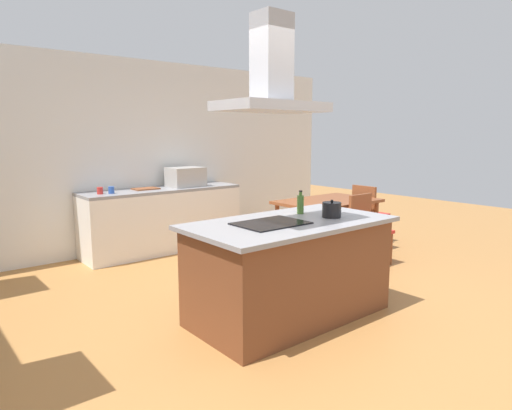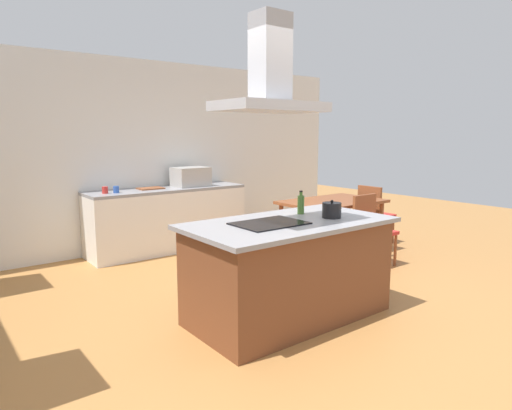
% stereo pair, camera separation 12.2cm
% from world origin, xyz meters
% --- Properties ---
extents(ground, '(16.00, 16.00, 0.00)m').
position_xyz_m(ground, '(0.00, 1.50, 0.00)').
color(ground, '#AD753D').
extents(wall_back, '(7.20, 0.10, 2.70)m').
position_xyz_m(wall_back, '(0.00, 3.25, 1.35)').
color(wall_back, white).
rests_on(wall_back, ground).
extents(kitchen_island, '(1.88, 1.01, 0.90)m').
position_xyz_m(kitchen_island, '(0.00, 0.00, 0.45)').
color(kitchen_island, brown).
rests_on(kitchen_island, ground).
extents(cooktop, '(0.60, 0.44, 0.01)m').
position_xyz_m(cooktop, '(-0.23, 0.00, 0.91)').
color(cooktop, black).
rests_on(cooktop, kitchen_island).
extents(tea_kettle, '(0.23, 0.18, 0.17)m').
position_xyz_m(tea_kettle, '(0.41, -0.12, 0.97)').
color(tea_kettle, black).
rests_on(tea_kettle, kitchen_island).
extents(olive_oil_bottle, '(0.07, 0.07, 0.23)m').
position_xyz_m(olive_oil_bottle, '(0.33, 0.20, 1.00)').
color(olive_oil_bottle, '#47722D').
rests_on(olive_oil_bottle, kitchen_island).
extents(back_counter, '(2.28, 0.62, 0.90)m').
position_xyz_m(back_counter, '(0.24, 2.88, 0.45)').
color(back_counter, white).
rests_on(back_counter, ground).
extents(countertop_microwave, '(0.50, 0.38, 0.28)m').
position_xyz_m(countertop_microwave, '(0.63, 2.88, 1.04)').
color(countertop_microwave, '#B2AFAA').
rests_on(countertop_microwave, back_counter).
extents(coffee_mug_red, '(0.08, 0.08, 0.09)m').
position_xyz_m(coffee_mug_red, '(-0.66, 2.84, 0.95)').
color(coffee_mug_red, red).
rests_on(coffee_mug_red, back_counter).
extents(coffee_mug_blue, '(0.08, 0.08, 0.09)m').
position_xyz_m(coffee_mug_blue, '(-0.52, 2.81, 0.95)').
color(coffee_mug_blue, '#2D56B2').
rests_on(coffee_mug_blue, back_counter).
extents(cutting_board, '(0.34, 0.24, 0.02)m').
position_xyz_m(cutting_board, '(0.01, 2.93, 0.91)').
color(cutting_board, brown).
rests_on(cutting_board, back_counter).
extents(dining_table, '(1.40, 0.90, 0.75)m').
position_xyz_m(dining_table, '(1.98, 1.31, 0.67)').
color(dining_table, brown).
rests_on(dining_table, ground).
extents(chair_facing_island, '(0.42, 0.42, 0.89)m').
position_xyz_m(chair_facing_island, '(1.98, 0.65, 0.51)').
color(chair_facing_island, red).
rests_on(chair_facing_island, ground).
extents(chair_at_right_end, '(0.42, 0.42, 0.89)m').
position_xyz_m(chair_at_right_end, '(2.90, 1.31, 0.51)').
color(chair_at_right_end, red).
rests_on(chair_at_right_end, ground).
extents(range_hood, '(0.90, 0.55, 0.78)m').
position_xyz_m(range_hood, '(-0.23, 0.00, 2.10)').
color(range_hood, '#ADADB2').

